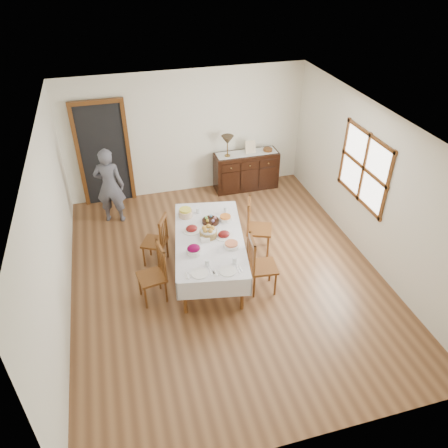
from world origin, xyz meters
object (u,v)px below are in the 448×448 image
object	(u,v)px
chair_left_near	(154,273)
chair_right_far	(256,226)
table_lamp	(227,141)
chair_left_far	(157,240)
chair_right_near	(260,264)
dining_table	(209,241)
sideboard	(246,171)
person	(109,184)

from	to	relation	value
chair_left_near	chair_right_far	bearing A→B (deg)	102.02
chair_left_near	table_lamp	xyz separation A→B (m)	(1.98, 2.93, 0.70)
chair_right_far	chair_left_far	bearing A→B (deg)	107.66
table_lamp	chair_right_far	bearing A→B (deg)	-92.57
chair_left_far	chair_right_near	distance (m)	1.82
chair_right_near	dining_table	bearing A→B (deg)	53.19
dining_table	chair_left_far	size ratio (longest dim) A/B	2.44
chair_right_near	table_lamp	distance (m)	3.27
chair_left_near	chair_right_near	xyz separation A→B (m)	(1.60, -0.24, 0.02)
chair_left_far	sideboard	world-z (taller)	chair_left_far
dining_table	chair_right_far	world-z (taller)	chair_right_far
chair_left_near	table_lamp	bearing A→B (deg)	136.60
person	table_lamp	xyz separation A→B (m)	(2.47, 0.52, 0.37)
chair_right_far	chair_right_near	bearing A→B (deg)	-173.90
chair_left_near	chair_right_near	distance (m)	1.62
chair_left_far	person	distance (m)	1.72
dining_table	person	size ratio (longest dim) A/B	1.39
sideboard	chair_right_near	bearing A→B (deg)	-104.13
chair_right_near	sideboard	bearing A→B (deg)	-7.79
sideboard	table_lamp	xyz separation A→B (m)	(-0.43, -0.03, 0.77)
chair_right_near	chair_left_far	bearing A→B (deg)	58.76
table_lamp	person	bearing A→B (deg)	-168.17
sideboard	dining_table	bearing A→B (deg)	-119.35
chair_left_far	chair_right_far	size ratio (longest dim) A/B	0.91
chair_left_far	chair_right_far	distance (m)	1.72
chair_right_far	person	xyz separation A→B (m)	(-2.37, 1.68, 0.30)
chair_left_far	table_lamp	size ratio (longest dim) A/B	2.03
chair_right_near	chair_right_far	size ratio (longest dim) A/B	0.98
chair_right_near	sideboard	distance (m)	3.31
dining_table	person	world-z (taller)	person
chair_left_near	chair_right_near	bearing A→B (deg)	71.88
dining_table	table_lamp	world-z (taller)	table_lamp
sideboard	person	xyz separation A→B (m)	(-2.90, -0.55, 0.40)
chair_right_far	person	world-z (taller)	person
chair_right_far	person	bearing A→B (deg)	76.46
chair_right_near	person	xyz separation A→B (m)	(-2.09, 2.66, 0.31)
chair_right_far	table_lamp	size ratio (longest dim) A/B	2.22
chair_right_far	table_lamp	world-z (taller)	table_lamp
dining_table	sideboard	world-z (taller)	sideboard
chair_left_near	person	xyz separation A→B (m)	(-0.49, 2.42, 0.33)
person	chair_left_far	bearing A→B (deg)	126.46
chair_left_near	chair_left_far	size ratio (longest dim) A/B	1.03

